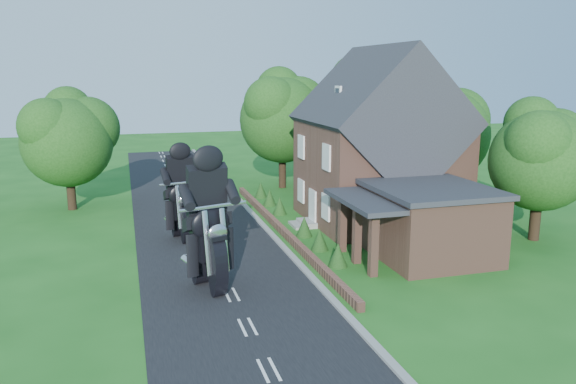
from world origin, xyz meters
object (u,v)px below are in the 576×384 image
object	(u,v)px
garden_wall	(281,229)
motorcycle_follow	(182,226)
house	(379,148)
motorcycle_lead	(209,269)
annex	(426,221)

from	to	relation	value
garden_wall	motorcycle_follow	xyz separation A→B (m)	(-5.39, 0.13, 0.58)
motorcycle_follow	house	bearing A→B (deg)	171.77
motorcycle_lead	house	bearing A→B (deg)	-160.49
annex	motorcycle_lead	world-z (taller)	annex
annex	motorcycle_follow	size ratio (longest dim) A/B	4.21
house	annex	size ratio (longest dim) A/B	1.45
house	annex	distance (m)	7.30
house	motorcycle_follow	xyz separation A→B (m)	(-11.59, -0.87, -3.56)
garden_wall	motorcycle_follow	distance (m)	5.43
garden_wall	motorcycle_lead	bearing A→B (deg)	-124.94
house	annex	world-z (taller)	house
house	motorcycle_lead	distance (m)	14.35
garden_wall	motorcycle_lead	xyz separation A→B (m)	(-5.05, -7.22, 0.69)
house	motorcycle_lead	world-z (taller)	house
garden_wall	house	world-z (taller)	house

